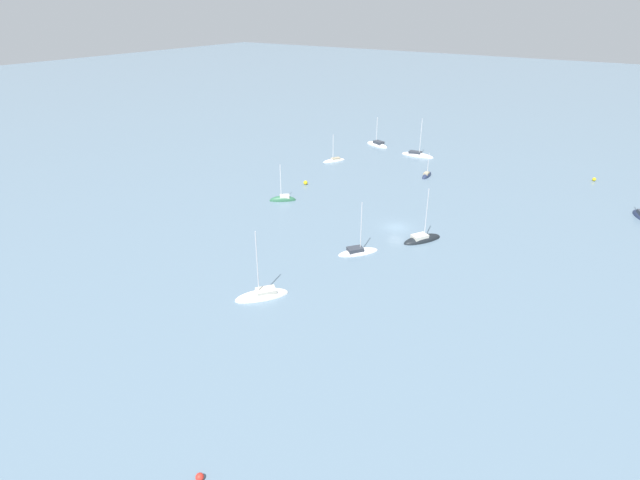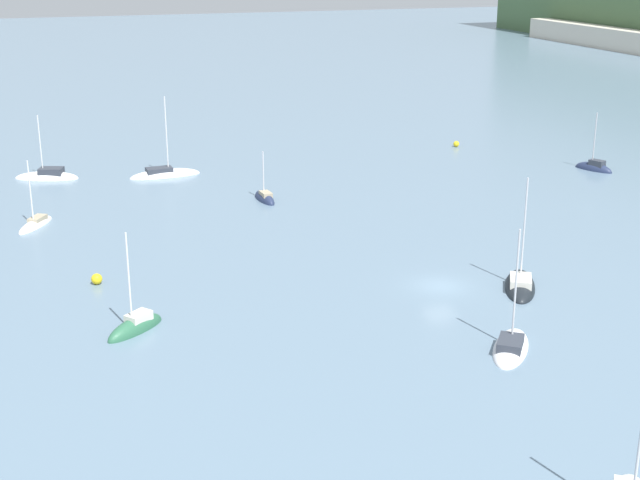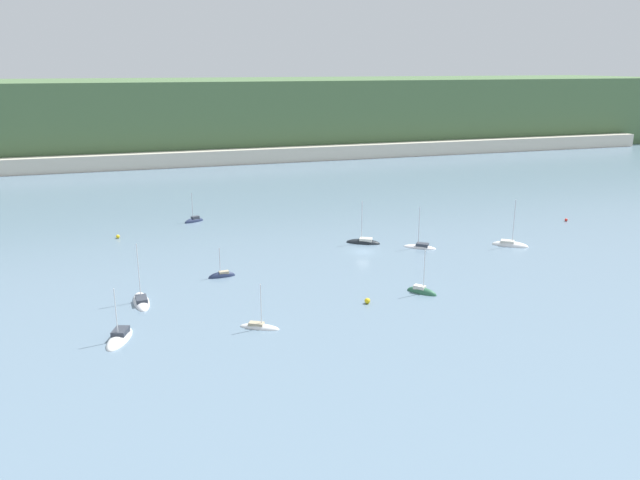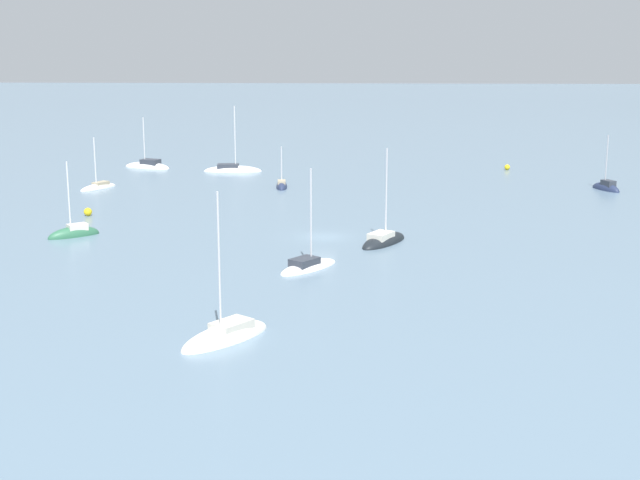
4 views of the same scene
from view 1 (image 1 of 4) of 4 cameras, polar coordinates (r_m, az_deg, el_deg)
The scene contains 13 objects.
ground_plane at distance 87.38m, azimuth 8.73°, elevation 1.44°, with size 600.00×600.00×0.00m, color slate.
sailboat_0 at distance 114.59m, azimuth 12.09°, elevation 7.16°, with size 4.83×1.78×6.18m.
sailboat_1 at distance 107.76m, azimuth 32.69°, elevation 2.34°, with size 5.10×3.42×7.84m.
sailboat_2 at distance 98.39m, azimuth -4.27°, elevation 4.58°, with size 4.44×5.02×8.28m.
sailboat_3 at distance 129.86m, azimuth 11.06°, elevation 9.46°, with size 2.88×8.48×10.23m.
sailboat_4 at distance 83.34m, azimuth 11.57°, elevation 0.02°, with size 7.30×5.57×9.77m.
sailboat_5 at distance 67.03m, azimuth -6.62°, elevation -6.40°, with size 7.20×6.32×10.58m.
sailboat_6 at distance 123.25m, azimuth 1.63°, elevation 9.05°, with size 5.79×4.30×7.15m.
sailboat_7 at distance 138.04m, azimuth 6.55°, elevation 10.74°, with size 4.88×7.82×8.26m.
sailboat_8 at distance 77.87m, azimuth 4.35°, elevation -1.39°, with size 6.62×5.80×8.95m.
mooring_buoy_0 at distance 124.19m, azimuth 28.84°, elevation 6.10°, with size 0.79×0.79×0.79m.
mooring_buoy_1 at distance 46.27m, azimuth -13.59°, elevation -24.84°, with size 0.70×0.70×0.70m.
mooring_buoy_2 at distance 106.81m, azimuth -1.67°, elevation 6.57°, with size 0.88×0.88×0.88m.
Camera 1 is at (72.85, 32.58, 35.62)m, focal length 28.00 mm.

